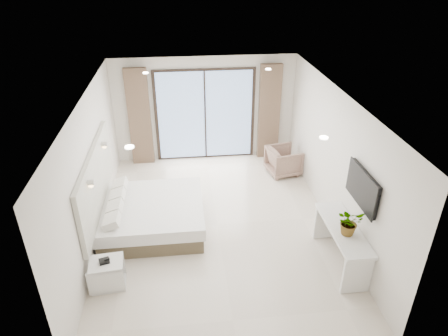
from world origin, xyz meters
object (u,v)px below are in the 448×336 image
(bed, at_px, (151,215))
(nightstand, at_px, (108,274))
(console_desk, at_px, (342,237))
(armchair, at_px, (284,160))

(bed, height_order, nightstand, bed)
(bed, bearing_deg, nightstand, -112.98)
(nightstand, distance_m, console_desk, 4.01)
(armchair, bearing_deg, bed, 109.78)
(console_desk, bearing_deg, nightstand, -178.63)
(bed, distance_m, nightstand, 1.65)
(nightstand, bearing_deg, console_desk, -3.48)
(console_desk, bearing_deg, bed, 157.01)
(bed, height_order, armchair, armchair)
(console_desk, distance_m, armchair, 3.33)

